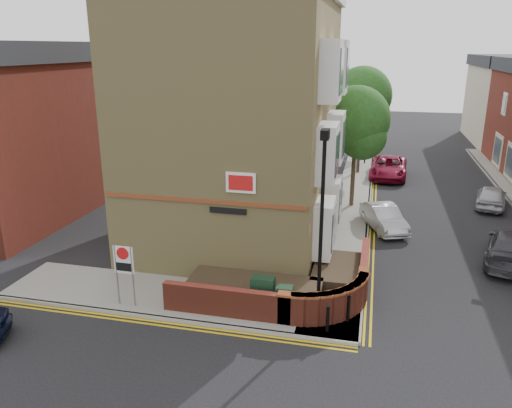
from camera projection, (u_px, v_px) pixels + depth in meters
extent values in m
plane|color=black|center=(263.00, 333.00, 15.96)|extent=(120.00, 120.00, 0.00)
cube|color=gray|center=(178.00, 297.00, 18.12)|extent=(13.00, 3.00, 0.12)
cube|color=gray|center=(353.00, 196.00, 30.33)|extent=(2.00, 32.00, 0.12)
cube|color=gray|center=(161.00, 318.00, 16.73)|extent=(13.00, 0.15, 0.12)
cube|color=gray|center=(370.00, 197.00, 30.11)|extent=(0.15, 32.00, 0.12)
cube|color=gold|center=(158.00, 323.00, 16.51)|extent=(13.00, 0.28, 0.01)
cube|color=gold|center=(374.00, 198.00, 30.07)|extent=(0.28, 32.00, 0.01)
cube|color=tan|center=(238.00, 120.00, 22.35)|extent=(8.00, 10.00, 11.00)
cube|color=brown|center=(202.00, 201.00, 18.38)|extent=(7.80, 0.06, 0.15)
cube|color=white|center=(241.00, 183.00, 17.80)|extent=(1.10, 0.05, 0.75)
cube|color=black|center=(228.00, 211.00, 18.24)|extent=(1.40, 0.04, 0.22)
cylinder|color=black|center=(321.00, 233.00, 15.78)|extent=(0.12, 0.12, 6.00)
cylinder|color=black|center=(318.00, 306.00, 16.56)|extent=(0.20, 0.20, 0.80)
cube|color=black|center=(325.00, 134.00, 14.82)|extent=(0.25, 0.50, 0.30)
cube|color=black|center=(263.00, 293.00, 17.02)|extent=(0.80, 0.45, 1.20)
cube|color=black|center=(284.00, 301.00, 16.58)|extent=(0.55, 0.40, 1.10)
cylinder|color=black|center=(328.00, 319.00, 15.72)|extent=(0.11, 0.11, 0.90)
cylinder|color=black|center=(348.00, 309.00, 16.32)|extent=(0.11, 0.11, 0.90)
cylinder|color=slate|center=(117.00, 275.00, 17.24)|extent=(0.06, 0.06, 2.20)
cylinder|color=slate|center=(133.00, 277.00, 17.11)|extent=(0.06, 0.06, 2.20)
cube|color=white|center=(124.00, 260.00, 16.99)|extent=(0.72, 0.04, 1.00)
cylinder|color=red|center=(123.00, 253.00, 16.89)|extent=(0.44, 0.02, 0.44)
cube|color=#B6A896|center=(502.00, 105.00, 46.89)|extent=(5.00, 12.00, 7.00)
cube|color=#25262C|center=(509.00, 61.00, 45.68)|extent=(5.40, 12.40, 1.00)
cube|color=maroon|center=(12.00, 144.00, 25.51)|extent=(6.00, 10.00, 8.00)
cylinder|color=#382B1E|center=(354.00, 166.00, 27.77)|extent=(0.24, 0.24, 4.55)
sphere|color=#214517|center=(356.00, 119.00, 26.98)|extent=(3.64, 3.64, 3.64)
sphere|color=#214517|center=(363.00, 136.00, 26.87)|extent=(2.60, 2.60, 2.60)
sphere|color=#214517|center=(351.00, 126.00, 27.56)|extent=(2.86, 2.86, 2.86)
cylinder|color=#382B1E|center=(360.00, 137.00, 35.11)|extent=(0.24, 0.24, 5.04)
sphere|color=#214517|center=(362.00, 96.00, 34.24)|extent=(4.03, 4.03, 4.03)
sphere|color=#214517|center=(367.00, 110.00, 34.15)|extent=(2.88, 2.88, 2.88)
sphere|color=#214517|center=(358.00, 102.00, 34.83)|extent=(3.17, 3.17, 3.17)
cylinder|color=#382B1E|center=(363.00, 123.00, 42.57)|extent=(0.24, 0.24, 4.76)
sphere|color=#214517|center=(365.00, 91.00, 41.74)|extent=(3.81, 3.81, 3.81)
sphere|color=#214517|center=(370.00, 102.00, 41.64)|extent=(2.72, 2.72, 2.72)
sphere|color=#214517|center=(362.00, 96.00, 42.33)|extent=(2.99, 2.99, 2.99)
cylinder|color=black|center=(366.00, 143.00, 38.08)|extent=(0.10, 0.10, 3.20)
imported|color=black|center=(368.00, 115.00, 37.44)|extent=(0.20, 0.16, 1.00)
imported|color=#B0B0B8|center=(384.00, 218.00, 24.85)|extent=(2.56, 3.95, 1.23)
imported|color=maroon|center=(388.00, 167.00, 34.73)|extent=(2.67, 5.33, 1.45)
imported|color=#B0B2B8|center=(491.00, 196.00, 28.27)|extent=(2.29, 3.99, 1.28)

